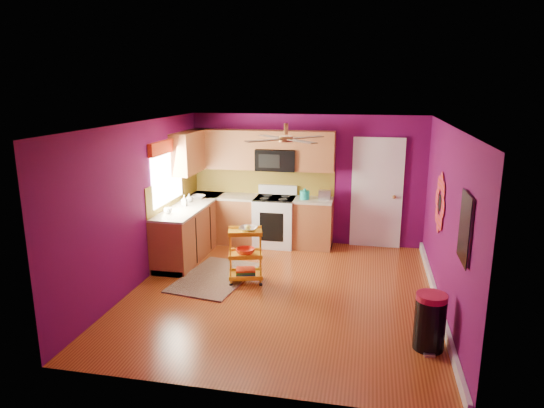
# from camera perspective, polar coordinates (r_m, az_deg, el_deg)

# --- Properties ---
(ground) EXTENTS (5.00, 5.00, 0.00)m
(ground) POSITION_cam_1_polar(r_m,az_deg,el_deg) (7.41, 1.26, -10.32)
(ground) COLOR maroon
(ground) RESTS_ON ground
(room_envelope) EXTENTS (4.54, 5.04, 2.52)m
(room_envelope) POSITION_cam_1_polar(r_m,az_deg,el_deg) (6.90, 1.56, 2.14)
(room_envelope) COLOR #5E0A4C
(room_envelope) RESTS_ON ground
(lower_cabinets) EXTENTS (2.81, 2.31, 0.94)m
(lower_cabinets) POSITION_cam_1_polar(r_m,az_deg,el_deg) (9.22, -4.95, -2.59)
(lower_cabinets) COLOR brown
(lower_cabinets) RESTS_ON ground
(electric_range) EXTENTS (0.76, 0.66, 1.13)m
(electric_range) POSITION_cam_1_polar(r_m,az_deg,el_deg) (9.35, 0.35, -1.98)
(electric_range) COLOR white
(electric_range) RESTS_ON ground
(upper_cabinetry) EXTENTS (2.80, 2.30, 1.26)m
(upper_cabinetry) POSITION_cam_1_polar(r_m,az_deg,el_deg) (9.24, -3.88, 6.14)
(upper_cabinetry) COLOR brown
(upper_cabinetry) RESTS_ON ground
(left_window) EXTENTS (0.08, 1.35, 1.08)m
(left_window) POSITION_cam_1_polar(r_m,az_deg,el_deg) (8.53, -12.25, 4.79)
(left_window) COLOR white
(left_window) RESTS_ON ground
(panel_door) EXTENTS (0.95, 0.11, 2.15)m
(panel_door) POSITION_cam_1_polar(r_m,az_deg,el_deg) (9.34, 12.23, 1.11)
(panel_door) COLOR white
(panel_door) RESTS_ON ground
(right_wall_art) EXTENTS (0.04, 2.74, 1.04)m
(right_wall_art) POSITION_cam_1_polar(r_m,az_deg,el_deg) (6.59, 20.19, -0.96)
(right_wall_art) COLOR black
(right_wall_art) RESTS_ON ground
(ceiling_fan) EXTENTS (1.01, 1.01, 0.26)m
(ceiling_fan) POSITION_cam_1_polar(r_m,az_deg,el_deg) (7.00, 1.66, 7.75)
(ceiling_fan) COLOR #BF8C3F
(ceiling_fan) RESTS_ON ground
(shag_rug) EXTENTS (1.22, 1.75, 0.02)m
(shag_rug) POSITION_cam_1_polar(r_m,az_deg,el_deg) (7.97, -6.71, -8.53)
(shag_rug) COLOR black
(shag_rug) RESTS_ON ground
(rolling_cart) EXTENTS (0.60, 0.50, 0.94)m
(rolling_cart) POSITION_cam_1_polar(r_m,az_deg,el_deg) (7.59, -3.09, -5.80)
(rolling_cart) COLOR yellow
(rolling_cart) RESTS_ON ground
(trash_can) EXTENTS (0.41, 0.43, 0.69)m
(trash_can) POSITION_cam_1_polar(r_m,az_deg,el_deg) (6.10, 18.08, -13.02)
(trash_can) COLOR black
(trash_can) RESTS_ON ground
(teal_kettle) EXTENTS (0.18, 0.18, 0.21)m
(teal_kettle) POSITION_cam_1_polar(r_m,az_deg,el_deg) (9.12, 3.87, 1.08)
(teal_kettle) COLOR #16A798
(teal_kettle) RESTS_ON lower_cabinets
(toaster) EXTENTS (0.22, 0.15, 0.18)m
(toaster) POSITION_cam_1_polar(r_m,az_deg,el_deg) (9.11, 6.21, 1.06)
(toaster) COLOR beige
(toaster) RESTS_ON lower_cabinets
(soap_bottle_a) EXTENTS (0.09, 0.09, 0.19)m
(soap_bottle_a) POSITION_cam_1_polar(r_m,az_deg,el_deg) (8.72, -10.28, 0.39)
(soap_bottle_a) COLOR #EA3F72
(soap_bottle_a) RESTS_ON lower_cabinets
(soap_bottle_b) EXTENTS (0.12, 0.12, 0.15)m
(soap_bottle_b) POSITION_cam_1_polar(r_m,az_deg,el_deg) (9.01, -9.71, 0.71)
(soap_bottle_b) COLOR white
(soap_bottle_b) RESTS_ON lower_cabinets
(counter_dish) EXTENTS (0.24, 0.24, 0.06)m
(counter_dish) POSITION_cam_1_polar(r_m,az_deg,el_deg) (9.28, -8.62, 0.84)
(counter_dish) COLOR white
(counter_dish) RESTS_ON lower_cabinets
(counter_cup) EXTENTS (0.13, 0.13, 0.10)m
(counter_cup) POSITION_cam_1_polar(r_m,az_deg,el_deg) (8.26, -12.14, -0.78)
(counter_cup) COLOR white
(counter_cup) RESTS_ON lower_cabinets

